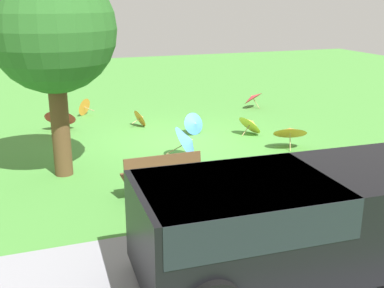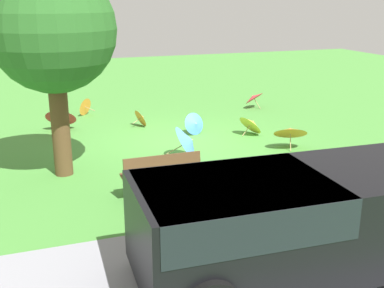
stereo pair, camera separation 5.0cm
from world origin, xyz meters
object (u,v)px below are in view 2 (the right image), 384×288
Objects in this scene: shade_tree at (52,31)px; parasol_blue_1 at (189,142)px; parasol_red_0 at (61,116)px; parasol_yellow_1 at (252,123)px; parasol_orange_0 at (84,106)px; van_dark at (284,217)px; parasol_orange_2 at (290,131)px; parasol_red_1 at (253,97)px; parasol_blue_2 at (195,124)px; parasol_orange_1 at (142,118)px; park_bench at (161,174)px.

shade_tree is 4.10× the size of parasol_blue_1.
parasol_yellow_1 is at bearing 154.91° from parasol_red_0.
van_dark is at bearing 97.40° from parasol_orange_0.
parasol_red_1 is (-1.29, -4.77, -0.08)m from parasol_orange_2.
shade_tree reaches higher than parasol_blue_2.
parasol_blue_1 is (4.14, 4.69, 0.05)m from parasol_red_1.
parasol_orange_1 is 0.56× the size of parasol_orange_2.
parasol_yellow_1 is at bearing -113.02° from van_dark.
parasol_yellow_1 reaches higher than parasol_blue_2.
park_bench is 2.49× the size of parasol_orange_1.
shade_tree reaches higher than parasol_red_1.
parasol_red_1 is at bearing -129.12° from park_bench.
parasol_blue_1 is at bearing 108.48° from parasol_orange_0.
parasol_red_0 is 1.02× the size of parasol_blue_1.
park_bench reaches higher than parasol_red_0.
parasol_blue_2 is at bearing -100.28° from van_dark.
parasol_orange_1 is 0.72× the size of parasol_yellow_1.
van_dark is 5.44m from parasol_blue_1.
park_bench is at bearing 42.65° from parasol_yellow_1.
shade_tree is at bearing 15.62° from parasol_yellow_1.
parasol_red_1 is at bearing -105.13° from parasol_orange_2.
parasol_orange_2 is 1.28× the size of parasol_yellow_1.
parasol_blue_1 is (2.85, -0.08, -0.03)m from parasol_orange_2.
parasol_yellow_1 reaches higher than parasol_red_1.
parasol_blue_2 is at bearing 152.78° from parasol_red_0.
parasol_red_1 is (-6.01, 0.93, 0.09)m from parasol_orange_0.
parasol_red_0 reaches higher than parasol_orange_0.
parasol_blue_1 is (-2.77, 3.96, 0.02)m from parasol_red_0.
parasol_yellow_1 is (0.36, -1.58, -0.15)m from parasol_orange_2.
parasol_orange_2 is at bearing 131.77° from parasol_orange_1.
van_dark is 4.06× the size of parasol_orange_2.
shade_tree is 5.36m from parasol_orange_1.
parasol_orange_1 is (-2.72, -3.56, -2.94)m from shade_tree.
parasol_blue_1 is at bearing 125.03° from parasol_red_0.
parasol_orange_1 is (-1.52, 2.11, -0.03)m from parasol_orange_0.
shade_tree is 6.45m from parasol_yellow_1.
parasol_blue_2 is at bearing 131.31° from parasol_orange_1.
parasol_orange_2 is (-5.92, 0.02, -2.74)m from shade_tree.
van_dark is at bearing 58.28° from parasol_orange_2.
park_bench reaches higher than parasol_orange_0.
parasol_orange_0 is at bearing -54.22° from parasol_orange_1.
park_bench is at bearing 132.82° from shade_tree.
parasol_red_0 is at bearing -54.97° from parasol_blue_1.
parasol_orange_1 is at bearing -90.57° from van_dark.
parasol_blue_2 is (-0.91, -2.06, -0.13)m from parasol_blue_1.
parasol_orange_1 is (-0.93, -5.49, -0.18)m from park_bench.
parasol_blue_2 is at bearing -19.83° from parasol_yellow_1.
parasol_orange_2 is at bearing 102.85° from parasol_yellow_1.
van_dark reaches higher than parasol_blue_2.
van_dark reaches higher than parasol_orange_1.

